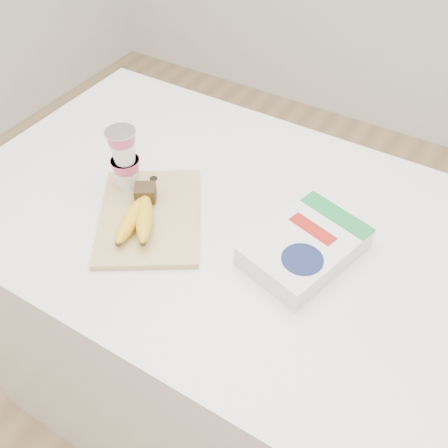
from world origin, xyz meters
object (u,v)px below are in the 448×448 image
Objects in this scene: cutting_board at (150,216)px; bananas at (139,215)px; yogurt_stack at (124,158)px; cereal_box at (305,247)px; table at (217,322)px.

cutting_board is 1.57× the size of bananas.
yogurt_stack reaches higher than bananas.
cereal_box is (0.45, 0.03, -0.08)m from yogurt_stack.
cutting_board is 0.36m from cereal_box.
yogurt_stack is at bearing -165.67° from table.
bananas is (-0.12, -0.14, 0.51)m from table.
yogurt_stack is at bearing -160.74° from cereal_box.
bananas is at bearing -40.29° from yogurt_stack.
cereal_box is (0.35, 0.08, 0.02)m from cutting_board.
bananas is at bearing -130.55° from table.
yogurt_stack is (-0.21, -0.05, 0.58)m from table.
cutting_board is at bearing 84.70° from bananas.
cereal_box is at bearing -20.11° from cutting_board.
table is 4.05× the size of cutting_board.
yogurt_stack is 0.46m from cereal_box.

